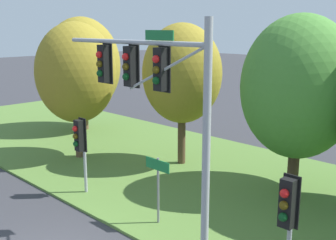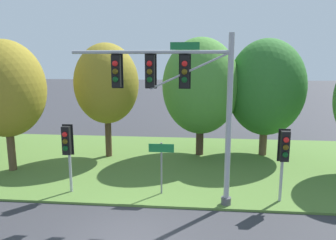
{
  "view_description": "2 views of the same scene",
  "coord_description": "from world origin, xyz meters",
  "px_view_note": "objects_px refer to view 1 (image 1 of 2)",
  "views": [
    {
      "loc": [
        10.29,
        -5.39,
        6.62
      ],
      "look_at": [
        1.42,
        3.53,
        3.81
      ],
      "focal_mm": 45.0,
      "sensor_mm": 36.0,
      "label": 1
    },
    {
      "loc": [
        2.31,
        -9.66,
        5.95
      ],
      "look_at": [
        1.05,
        3.46,
        3.43
      ],
      "focal_mm": 35.0,
      "sensor_mm": 36.0,
      "label": 2
    }
  ],
  "objects_px": {
    "route_sign_post": "(158,179)",
    "tree_left_of_mast": "(76,73)",
    "tree_behind_signpost": "(182,74)",
    "tree_nearest_road": "(82,66)",
    "pedestrian_signal_further_along": "(80,140)",
    "traffic_signal_mast": "(156,95)",
    "pedestrian_signal_near_kerb": "(288,210)",
    "tree_mid_verge": "(299,87)"
  },
  "relations": [
    {
      "from": "route_sign_post",
      "to": "pedestrian_signal_near_kerb",
      "type": "bearing_deg",
      "value": -5.15
    },
    {
      "from": "pedestrian_signal_near_kerb",
      "to": "tree_behind_signpost",
      "type": "distance_m",
      "value": 10.69
    },
    {
      "from": "traffic_signal_mast",
      "to": "tree_behind_signpost",
      "type": "bearing_deg",
      "value": 127.28
    },
    {
      "from": "pedestrian_signal_further_along",
      "to": "tree_left_of_mast",
      "type": "xyz_separation_m",
      "value": [
        -4.2,
        2.66,
        2.08
      ]
    },
    {
      "from": "traffic_signal_mast",
      "to": "route_sign_post",
      "type": "relative_size",
      "value": 2.95
    },
    {
      "from": "traffic_signal_mast",
      "to": "tree_mid_verge",
      "type": "height_order",
      "value": "tree_mid_verge"
    },
    {
      "from": "pedestrian_signal_near_kerb",
      "to": "pedestrian_signal_further_along",
      "type": "relative_size",
      "value": 1.0
    },
    {
      "from": "pedestrian_signal_near_kerb",
      "to": "traffic_signal_mast",
      "type": "bearing_deg",
      "value": -174.74
    },
    {
      "from": "tree_left_of_mast",
      "to": "tree_mid_verge",
      "type": "xyz_separation_m",
      "value": [
        9.86,
        3.76,
        -0.1
      ]
    },
    {
      "from": "tree_mid_verge",
      "to": "tree_behind_signpost",
      "type": "bearing_deg",
      "value": -171.21
    },
    {
      "from": "pedestrian_signal_further_along",
      "to": "tree_left_of_mast",
      "type": "bearing_deg",
      "value": 147.67
    },
    {
      "from": "tree_nearest_road",
      "to": "tree_behind_signpost",
      "type": "height_order",
      "value": "tree_nearest_road"
    },
    {
      "from": "tree_nearest_road",
      "to": "tree_left_of_mast",
      "type": "xyz_separation_m",
      "value": [
        4.8,
        -3.57,
        0.17
      ]
    },
    {
      "from": "pedestrian_signal_near_kerb",
      "to": "pedestrian_signal_further_along",
      "type": "distance_m",
      "value": 9.0
    },
    {
      "from": "tree_left_of_mast",
      "to": "tree_behind_signpost",
      "type": "bearing_deg",
      "value": 33.55
    },
    {
      "from": "tree_left_of_mast",
      "to": "tree_behind_signpost",
      "type": "distance_m",
      "value": 5.28
    },
    {
      "from": "traffic_signal_mast",
      "to": "tree_left_of_mast",
      "type": "relative_size",
      "value": 1.0
    },
    {
      "from": "tree_left_of_mast",
      "to": "pedestrian_signal_near_kerb",
      "type": "bearing_deg",
      "value": -11.89
    },
    {
      "from": "traffic_signal_mast",
      "to": "tree_nearest_road",
      "type": "height_order",
      "value": "tree_nearest_road"
    },
    {
      "from": "pedestrian_signal_further_along",
      "to": "tree_mid_verge",
      "type": "xyz_separation_m",
      "value": [
        5.67,
        6.42,
        1.97
      ]
    },
    {
      "from": "tree_nearest_road",
      "to": "tree_mid_verge",
      "type": "relative_size",
      "value": 1.01
    },
    {
      "from": "tree_left_of_mast",
      "to": "route_sign_post",
      "type": "bearing_deg",
      "value": -15.83
    },
    {
      "from": "pedestrian_signal_near_kerb",
      "to": "tree_mid_verge",
      "type": "height_order",
      "value": "tree_mid_verge"
    },
    {
      "from": "route_sign_post",
      "to": "tree_left_of_mast",
      "type": "distance_m",
      "value": 8.96
    },
    {
      "from": "traffic_signal_mast",
      "to": "pedestrian_signal_further_along",
      "type": "xyz_separation_m",
      "value": [
        -4.83,
        0.5,
        -2.37
      ]
    },
    {
      "from": "tree_left_of_mast",
      "to": "tree_behind_signpost",
      "type": "relative_size",
      "value": 1.01
    },
    {
      "from": "pedestrian_signal_near_kerb",
      "to": "route_sign_post",
      "type": "bearing_deg",
      "value": 174.85
    },
    {
      "from": "pedestrian_signal_further_along",
      "to": "tree_nearest_road",
      "type": "distance_m",
      "value": 11.11
    },
    {
      "from": "traffic_signal_mast",
      "to": "tree_nearest_road",
      "type": "xyz_separation_m",
      "value": [
        -13.83,
        6.74,
        -0.47
      ]
    },
    {
      "from": "traffic_signal_mast",
      "to": "tree_mid_verge",
      "type": "xyz_separation_m",
      "value": [
        0.83,
        6.92,
        -0.4
      ]
    },
    {
      "from": "tree_behind_signpost",
      "to": "tree_mid_verge",
      "type": "bearing_deg",
      "value": 8.79
    },
    {
      "from": "pedestrian_signal_near_kerb",
      "to": "pedestrian_signal_further_along",
      "type": "bearing_deg",
      "value": 179.23
    },
    {
      "from": "route_sign_post",
      "to": "tree_left_of_mast",
      "type": "relative_size",
      "value": 0.34
    },
    {
      "from": "route_sign_post",
      "to": "tree_behind_signpost",
      "type": "bearing_deg",
      "value": 125.98
    },
    {
      "from": "traffic_signal_mast",
      "to": "pedestrian_signal_near_kerb",
      "type": "bearing_deg",
      "value": 5.26
    },
    {
      "from": "route_sign_post",
      "to": "tree_left_of_mast",
      "type": "height_order",
      "value": "tree_left_of_mast"
    },
    {
      "from": "traffic_signal_mast",
      "to": "route_sign_post",
      "type": "xyz_separation_m",
      "value": [
        -0.82,
        0.83,
        -3.02
      ]
    },
    {
      "from": "pedestrian_signal_further_along",
      "to": "tree_nearest_road",
      "type": "xyz_separation_m",
      "value": [
        -9.0,
        6.23,
        1.9
      ]
    },
    {
      "from": "tree_left_of_mast",
      "to": "tree_mid_verge",
      "type": "relative_size",
      "value": 0.96
    },
    {
      "from": "traffic_signal_mast",
      "to": "pedestrian_signal_further_along",
      "type": "bearing_deg",
      "value": 174.04
    },
    {
      "from": "route_sign_post",
      "to": "traffic_signal_mast",
      "type": "bearing_deg",
      "value": -45.5
    },
    {
      "from": "route_sign_post",
      "to": "tree_mid_verge",
      "type": "distance_m",
      "value": 6.83
    }
  ]
}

